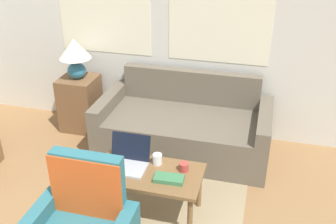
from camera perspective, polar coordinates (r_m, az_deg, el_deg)
wall_back at (r=4.44m, az=-0.14°, el=13.02°), size 6.26×0.06×2.60m
rug at (r=4.01m, az=-0.41°, el=-9.45°), size 1.63×1.98×0.01m
couch at (r=4.34m, az=2.37°, el=-2.28°), size 1.84×0.90×0.81m
side_table at (r=4.86m, az=-12.59°, el=1.28°), size 0.42×0.42×0.65m
table_lamp at (r=4.62m, az=-13.37°, el=8.25°), size 0.37×0.37×0.47m
coffee_table at (r=3.38m, az=-2.80°, el=-9.47°), size 0.91×0.50×0.44m
laptop at (r=3.41m, az=-5.89°, el=-6.90°), size 0.35×0.30×0.25m
cup_navy at (r=3.42m, az=-1.56°, el=-6.84°), size 0.08×0.08×0.09m
cup_yellow at (r=3.34m, az=2.30°, el=-7.98°), size 0.08×0.08×0.07m
book_red at (r=3.24m, az=0.12°, el=-9.64°), size 0.25×0.14×0.04m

